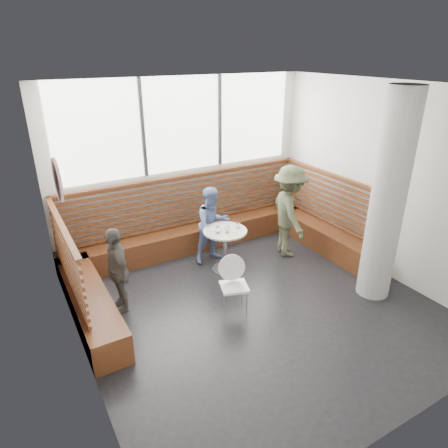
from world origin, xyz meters
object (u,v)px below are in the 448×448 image
adult_man (289,212)px  child_left (117,270)px  child_back (213,225)px  cafe_chair (232,280)px  concrete_column (388,199)px  cafe_table (225,242)px

adult_man → child_left: size_ratio=1.30×
child_back → child_left: bearing=-164.8°
adult_man → child_left: 3.28m
adult_man → child_back: bearing=88.1°
cafe_chair → child_back: child_back is taller
concrete_column → adult_man: concrete_column is taller
cafe_chair → child_left: child_left is taller
adult_man → cafe_chair: bearing=136.3°
cafe_table → cafe_chair: bearing=-115.0°
cafe_chair → child_left: bearing=167.4°
concrete_column → child_left: concrete_column is taller
concrete_column → cafe_table: size_ratio=4.12×
cafe_chair → adult_man: size_ratio=0.49×
cafe_table → child_left: size_ratio=0.58×
cafe_chair → adult_man: adult_man is taller
cafe_table → adult_man: 1.37m
cafe_table → cafe_chair: 1.15m
concrete_column → child_back: size_ratio=2.27×
cafe_table → child_left: 1.95m
cafe_table → child_back: 0.46m
cafe_table → child_left: bearing=-174.2°
child_back → adult_man: bearing=-22.5°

